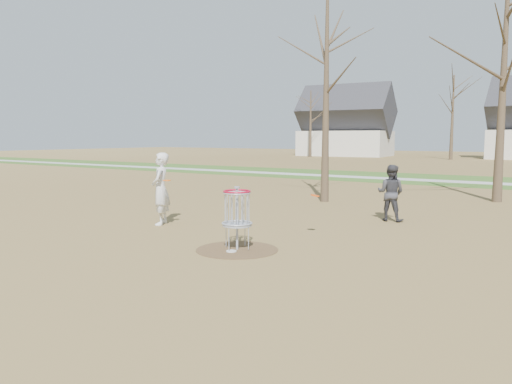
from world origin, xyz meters
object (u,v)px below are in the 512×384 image
player_throwing (391,193)px  disc_grounded (231,251)px  disc_golf_basket (237,208)px  player_standing (161,189)px

player_throwing → disc_grounded: player_throwing is taller
player_throwing → disc_golf_basket: player_throwing is taller
player_throwing → disc_grounded: 6.03m
player_throwing → disc_grounded: bearing=74.0°
player_throwing → player_standing: bearing=37.6°
player_standing → disc_golf_basket: size_ratio=1.49×
player_standing → disc_golf_basket: (3.62, -1.39, -0.09)m
disc_golf_basket → disc_grounded: bearing=-85.0°
player_throwing → disc_golf_basket: size_ratio=1.22×
player_standing → player_throwing: player_standing is taller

